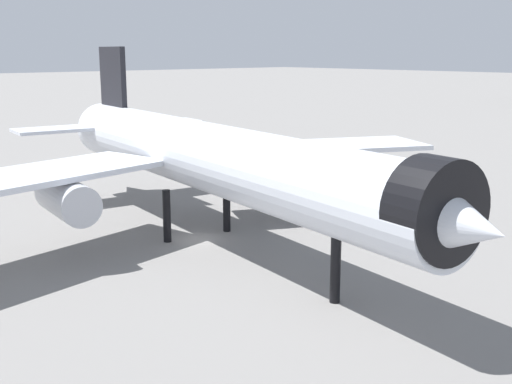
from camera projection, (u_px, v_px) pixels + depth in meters
name	position (u px, v px, depth m)	size (l,w,h in m)	color
ground	(197.00, 240.00, 56.40)	(900.00, 900.00, 0.00)	slate
airliner_near_gate	(209.00, 159.00, 54.10)	(57.52, 51.99, 16.72)	silver
baggage_cart_trailing	(345.00, 170.00, 83.95)	(2.87, 2.84, 1.82)	black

